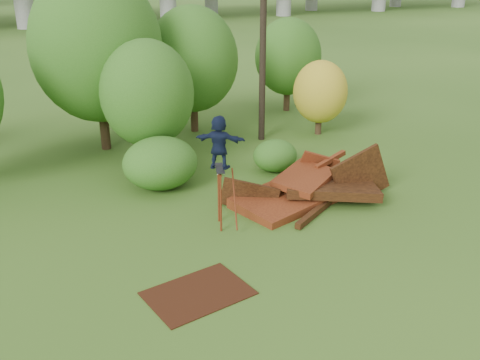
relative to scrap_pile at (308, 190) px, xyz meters
name	(u,v)px	position (x,y,z in m)	size (l,w,h in m)	color
ground	(299,253)	(-2.20, -2.86, -0.37)	(240.00, 240.00, 0.00)	#2D5116
scrap_pile	(308,190)	(0.00, 0.00, 0.00)	(5.88, 3.33, 2.29)	#4C1C0D
grind_rail	(220,192)	(-3.44, -0.39, 0.75)	(0.38, 0.92, 1.85)	#63220F
skateboard	(220,168)	(-3.48, -0.50, 1.55)	(0.50, 0.88, 0.09)	black
skater	(219,142)	(-3.48, -0.50, 2.35)	(1.44, 0.46, 1.56)	#121A35
flat_plate	(198,293)	(-5.43, -3.40, -0.36)	(2.40, 1.72, 0.03)	#32170A
tree_1	(97,47)	(-4.72, 8.43, 3.92)	(5.27, 5.27, 7.33)	black
tree_2	(147,94)	(-3.68, 5.40, 2.54)	(3.50, 3.50, 4.93)	black
tree_3	(192,59)	(-0.34, 9.11, 2.99)	(4.15, 4.15, 5.76)	black
tree_4	(320,92)	(4.61, 6.05, 1.61)	(2.47, 2.47, 3.41)	black
tree_5	(288,57)	(5.54, 10.37, 2.50)	(3.46, 3.46, 4.87)	black
shrub_left	(160,163)	(-4.02, 3.31, 0.55)	(2.65, 2.45, 1.84)	#245316
shrub_right	(275,156)	(0.42, 2.89, 0.24)	(1.72, 1.57, 1.21)	#245316
utility_pole	(263,19)	(1.86, 6.54, 4.87)	(1.40, 0.28, 10.33)	black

